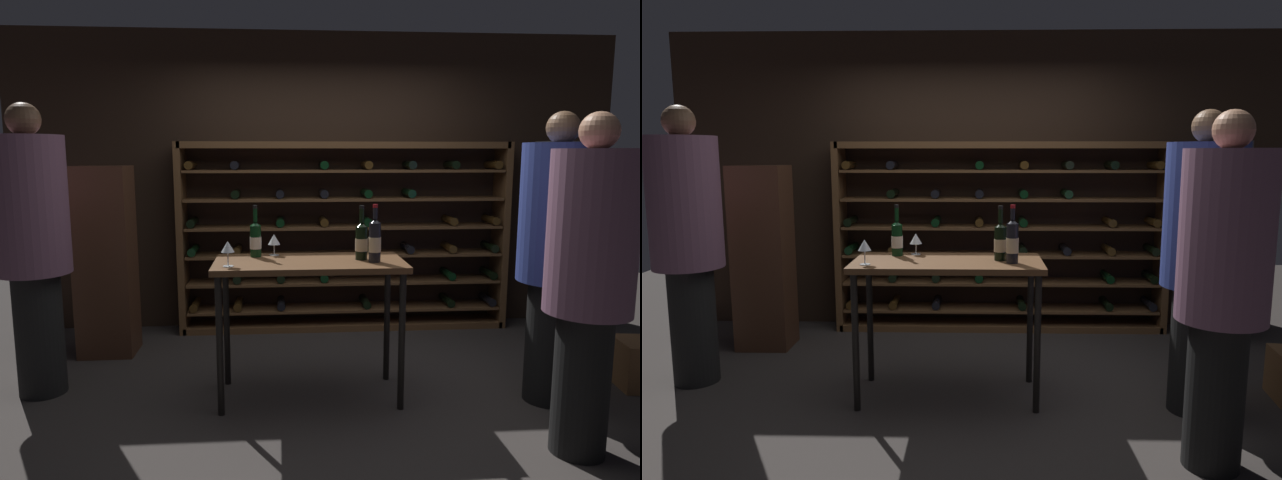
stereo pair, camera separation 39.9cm
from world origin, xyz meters
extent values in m
plane|color=#383330|center=(0.00, 0.00, 0.00)|extent=(9.37, 9.37, 0.00)
cube|color=#332319|center=(0.00, 1.68, 1.39)|extent=(5.72, 0.10, 2.78)
cube|color=brown|center=(-1.27, 1.47, 0.88)|extent=(0.06, 0.32, 1.77)
cube|color=brown|center=(1.75, 1.47, 0.88)|extent=(0.06, 0.32, 1.77)
cube|color=brown|center=(0.24, 1.47, 1.74)|extent=(3.02, 0.32, 0.06)
cube|color=brown|center=(0.24, 1.47, 0.03)|extent=(3.02, 0.32, 0.06)
cube|color=brown|center=(0.24, 1.47, 0.20)|extent=(2.94, 0.32, 0.02)
cylinder|color=#4C3314|center=(-1.17, 1.47, 0.25)|extent=(0.08, 0.30, 0.08)
cylinder|color=#4C3314|center=(-0.77, 1.47, 0.25)|extent=(0.08, 0.30, 0.08)
cylinder|color=black|center=(-0.36, 1.47, 0.25)|extent=(0.08, 0.30, 0.08)
cylinder|color=black|center=(0.44, 1.47, 0.25)|extent=(0.08, 0.30, 0.08)
cylinder|color=black|center=(1.25, 1.47, 0.25)|extent=(0.08, 0.30, 0.08)
cylinder|color=black|center=(1.65, 1.47, 0.25)|extent=(0.08, 0.30, 0.08)
cube|color=brown|center=(0.24, 1.47, 0.46)|extent=(2.94, 0.32, 0.02)
cylinder|color=black|center=(-0.77, 1.47, 0.51)|extent=(0.08, 0.30, 0.08)
cylinder|color=black|center=(-0.36, 1.47, 0.51)|extent=(0.08, 0.30, 0.08)
cylinder|color=black|center=(0.04, 1.47, 0.51)|extent=(0.08, 0.30, 0.08)
cylinder|color=black|center=(1.25, 1.47, 0.51)|extent=(0.08, 0.30, 0.08)
cylinder|color=black|center=(1.65, 1.47, 0.51)|extent=(0.08, 0.30, 0.08)
cube|color=brown|center=(0.24, 1.47, 0.72)|extent=(2.94, 0.32, 0.02)
cylinder|color=black|center=(-1.17, 1.47, 0.77)|extent=(0.08, 0.30, 0.08)
cylinder|color=#4C3314|center=(-0.77, 1.47, 0.77)|extent=(0.08, 0.30, 0.08)
cylinder|color=black|center=(0.44, 1.47, 0.77)|extent=(0.08, 0.30, 0.08)
cylinder|color=black|center=(0.84, 1.47, 0.77)|extent=(0.08, 0.30, 0.08)
cylinder|color=#4C3314|center=(1.25, 1.47, 0.77)|extent=(0.08, 0.30, 0.08)
cylinder|color=black|center=(1.65, 1.47, 0.77)|extent=(0.08, 0.30, 0.08)
cube|color=brown|center=(0.24, 1.47, 0.98)|extent=(2.94, 0.32, 0.02)
cylinder|color=black|center=(-1.17, 1.47, 1.03)|extent=(0.08, 0.30, 0.08)
cylinder|color=black|center=(-0.36, 1.47, 1.03)|extent=(0.08, 0.30, 0.08)
cylinder|color=#4C3314|center=(0.04, 1.47, 1.03)|extent=(0.08, 0.30, 0.08)
cylinder|color=black|center=(0.44, 1.47, 1.03)|extent=(0.08, 0.30, 0.08)
cylinder|color=#4C3314|center=(1.25, 1.47, 1.03)|extent=(0.08, 0.30, 0.08)
cylinder|color=#4C3314|center=(1.65, 1.47, 1.03)|extent=(0.08, 0.30, 0.08)
cube|color=brown|center=(0.24, 1.47, 1.24)|extent=(2.94, 0.32, 0.02)
cylinder|color=black|center=(-0.77, 1.47, 1.29)|extent=(0.08, 0.30, 0.08)
cylinder|color=black|center=(-0.36, 1.47, 1.29)|extent=(0.08, 0.30, 0.08)
cylinder|color=black|center=(0.04, 1.47, 1.29)|extent=(0.08, 0.30, 0.08)
cylinder|color=black|center=(0.44, 1.47, 1.29)|extent=(0.08, 0.30, 0.08)
cylinder|color=black|center=(0.84, 1.47, 1.29)|extent=(0.08, 0.30, 0.08)
cube|color=brown|center=(0.24, 1.47, 1.50)|extent=(2.94, 0.32, 0.02)
cylinder|color=#4C3314|center=(-1.17, 1.47, 1.55)|extent=(0.08, 0.30, 0.08)
cylinder|color=black|center=(-0.77, 1.47, 1.55)|extent=(0.08, 0.30, 0.08)
cylinder|color=black|center=(0.04, 1.47, 1.55)|extent=(0.08, 0.30, 0.08)
cylinder|color=#4C3314|center=(0.44, 1.47, 1.55)|extent=(0.08, 0.30, 0.08)
cylinder|color=black|center=(0.84, 1.47, 1.55)|extent=(0.08, 0.30, 0.08)
cylinder|color=black|center=(1.25, 1.47, 1.55)|extent=(0.08, 0.30, 0.08)
cylinder|color=#4C3314|center=(1.65, 1.47, 1.55)|extent=(0.08, 0.30, 0.08)
cube|color=brown|center=(-0.18, -0.06, 0.93)|extent=(1.26, 0.60, 0.04)
cylinder|color=black|center=(-0.76, -0.31, 0.46)|extent=(0.04, 0.04, 0.91)
cylinder|color=black|center=(0.40, -0.31, 0.46)|extent=(0.04, 0.04, 0.91)
cylinder|color=black|center=(-0.76, 0.19, 0.46)|extent=(0.04, 0.04, 0.91)
cylinder|color=black|center=(0.40, 0.19, 0.46)|extent=(0.04, 0.04, 0.91)
cylinder|color=black|center=(1.27, -0.92, 0.40)|extent=(0.30, 0.30, 0.81)
cylinder|color=#7A516B|center=(1.27, -0.92, 1.25)|extent=(0.46, 0.46, 0.88)
sphere|color=#AD7A5B|center=(1.27, -0.92, 1.77)|extent=(0.20, 0.20, 0.20)
cylinder|color=#2B2B2B|center=(2.12, 1.13, 0.42)|extent=(0.28, 0.28, 0.85)
cylinder|color=#4C4C51|center=(2.12, 1.13, 1.31)|extent=(0.43, 0.43, 0.92)
sphere|color=beige|center=(2.12, 1.13, 1.86)|extent=(0.22, 0.22, 0.22)
cylinder|color=black|center=(-2.04, 0.13, 0.43)|extent=(0.31, 0.31, 0.85)
cylinder|color=#7A516B|center=(-2.04, 0.13, 1.32)|extent=(0.48, 0.48, 0.93)
sphere|color=brown|center=(-2.04, 0.13, 1.88)|extent=(0.22, 0.22, 0.22)
cylinder|color=black|center=(1.42, -0.25, 0.41)|extent=(0.31, 0.31, 0.83)
cylinder|color=#2D3D8C|center=(1.42, -0.25, 1.28)|extent=(0.48, 0.48, 0.90)
sphere|color=brown|center=(1.42, -0.25, 1.82)|extent=(0.21, 0.21, 0.21)
cube|color=maroon|center=(1.34, -0.02, 1.39)|extent=(0.05, 0.03, 0.50)
cube|color=#4C2D1E|center=(-1.80, 0.91, 0.78)|extent=(0.44, 0.36, 1.56)
cylinder|color=black|center=(-0.54, 0.11, 1.06)|extent=(0.08, 0.08, 0.22)
cone|color=black|center=(-0.54, 0.11, 1.18)|extent=(0.08, 0.08, 0.03)
cylinder|color=black|center=(-0.54, 0.11, 1.24)|extent=(0.03, 0.03, 0.09)
cylinder|color=black|center=(-0.54, 0.11, 1.30)|extent=(0.03, 0.03, 0.02)
cylinder|color=silver|center=(-0.54, 0.11, 1.05)|extent=(0.08, 0.08, 0.08)
cylinder|color=black|center=(0.17, -0.05, 1.06)|extent=(0.08, 0.08, 0.22)
cone|color=black|center=(0.17, -0.05, 1.19)|extent=(0.08, 0.08, 0.03)
cylinder|color=black|center=(0.17, -0.05, 1.25)|extent=(0.03, 0.03, 0.10)
cylinder|color=black|center=(0.17, -0.05, 1.31)|extent=(0.03, 0.03, 0.02)
cylinder|color=#C6B28C|center=(0.17, -0.05, 1.05)|extent=(0.08, 0.08, 0.09)
cylinder|color=black|center=(0.25, -0.15, 1.08)|extent=(0.08, 0.08, 0.26)
cone|color=black|center=(0.25, -0.15, 1.22)|extent=(0.08, 0.08, 0.03)
cylinder|color=black|center=(0.25, -0.15, 1.27)|extent=(0.03, 0.03, 0.08)
cylinder|color=maroon|center=(0.25, -0.15, 1.32)|extent=(0.03, 0.03, 0.02)
cylinder|color=#C6B28C|center=(0.25, -0.15, 1.07)|extent=(0.08, 0.08, 0.10)
cylinder|color=silver|center=(-0.70, -0.23, 0.95)|extent=(0.07, 0.07, 0.00)
cylinder|color=silver|center=(-0.70, -0.23, 1.00)|extent=(0.01, 0.01, 0.09)
cone|color=silver|center=(-0.70, -0.23, 1.08)|extent=(0.08, 0.08, 0.07)
cylinder|color=#590A14|center=(-0.70, -0.23, 1.06)|extent=(0.05, 0.05, 0.02)
cylinder|color=silver|center=(-0.41, 0.15, 0.95)|extent=(0.07, 0.07, 0.00)
cylinder|color=silver|center=(-0.41, 0.15, 0.99)|extent=(0.01, 0.01, 0.07)
cone|color=silver|center=(-0.41, 0.15, 1.07)|extent=(0.08, 0.08, 0.07)
cylinder|color=#590A14|center=(-0.41, 0.15, 1.05)|extent=(0.05, 0.05, 0.03)
camera|label=1|loc=(-0.39, -3.76, 1.66)|focal=31.68mm
camera|label=2|loc=(0.01, -3.77, 1.66)|focal=31.68mm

